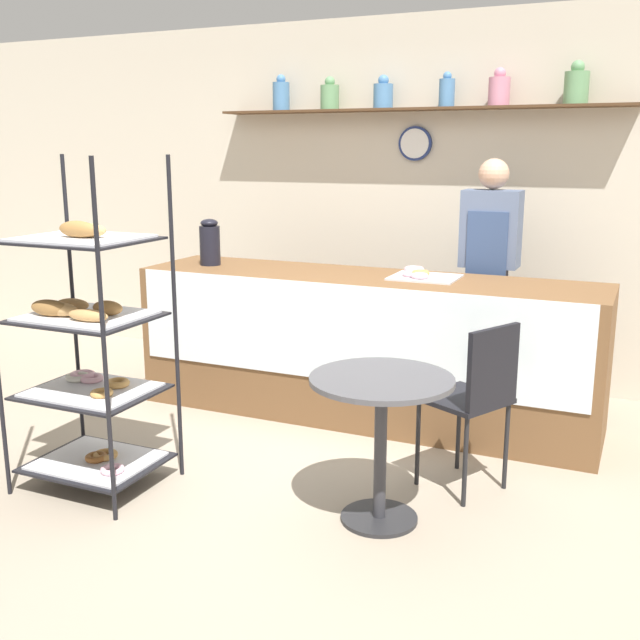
{
  "coord_description": "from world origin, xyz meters",
  "views": [
    {
      "loc": [
        1.67,
        -3.35,
        1.75
      ],
      "look_at": [
        0.0,
        0.39,
        0.81
      ],
      "focal_mm": 42.0,
      "sensor_mm": 36.0,
      "label": 1
    }
  ],
  "objects_px": {
    "person_worker": "(489,273)",
    "cafe_table": "(381,414)",
    "coffee_carafe": "(210,243)",
    "pastry_rack": "(87,344)",
    "cafe_chair": "(477,390)",
    "donut_tray_counter": "(420,275)"
  },
  "relations": [
    {
      "from": "pastry_rack",
      "to": "coffee_carafe",
      "type": "height_order",
      "value": "pastry_rack"
    },
    {
      "from": "pastry_rack",
      "to": "person_worker",
      "type": "height_order",
      "value": "pastry_rack"
    },
    {
      "from": "pastry_rack",
      "to": "coffee_carafe",
      "type": "distance_m",
      "value": 1.6
    },
    {
      "from": "coffee_carafe",
      "to": "donut_tray_counter",
      "type": "xyz_separation_m",
      "value": [
        1.5,
        0.09,
        -0.14
      ]
    },
    {
      "from": "cafe_table",
      "to": "pastry_rack",
      "type": "bearing_deg",
      "value": -170.94
    },
    {
      "from": "cafe_chair",
      "to": "donut_tray_counter",
      "type": "xyz_separation_m",
      "value": [
        -0.58,
        0.91,
        0.41
      ]
    },
    {
      "from": "person_worker",
      "to": "cafe_table",
      "type": "bearing_deg",
      "value": -92.86
    },
    {
      "from": "person_worker",
      "to": "pastry_rack",
      "type": "bearing_deg",
      "value": -127.07
    },
    {
      "from": "pastry_rack",
      "to": "cafe_chair",
      "type": "xyz_separation_m",
      "value": [
        1.85,
        0.73,
        -0.21
      ]
    },
    {
      "from": "pastry_rack",
      "to": "donut_tray_counter",
      "type": "relative_size",
      "value": 4.15
    },
    {
      "from": "person_worker",
      "to": "cafe_chair",
      "type": "xyz_separation_m",
      "value": [
        0.25,
        -1.4,
        -0.37
      ]
    },
    {
      "from": "donut_tray_counter",
      "to": "person_worker",
      "type": "bearing_deg",
      "value": 55.37
    },
    {
      "from": "person_worker",
      "to": "donut_tray_counter",
      "type": "height_order",
      "value": "person_worker"
    },
    {
      "from": "person_worker",
      "to": "cafe_table",
      "type": "xyz_separation_m",
      "value": [
        -0.09,
        -1.88,
        -0.39
      ]
    },
    {
      "from": "person_worker",
      "to": "coffee_carafe",
      "type": "height_order",
      "value": "person_worker"
    },
    {
      "from": "pastry_rack",
      "to": "cafe_table",
      "type": "relative_size",
      "value": 2.39
    },
    {
      "from": "person_worker",
      "to": "donut_tray_counter",
      "type": "relative_size",
      "value": 4.07
    },
    {
      "from": "person_worker",
      "to": "coffee_carafe",
      "type": "relative_size",
      "value": 5.23
    },
    {
      "from": "person_worker",
      "to": "cafe_chair",
      "type": "distance_m",
      "value": 1.47
    },
    {
      "from": "coffee_carafe",
      "to": "cafe_table",
      "type": "bearing_deg",
      "value": -36.95
    },
    {
      "from": "cafe_table",
      "to": "cafe_chair",
      "type": "relative_size",
      "value": 0.8
    },
    {
      "from": "coffee_carafe",
      "to": "pastry_rack",
      "type": "bearing_deg",
      "value": -81.63
    }
  ]
}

